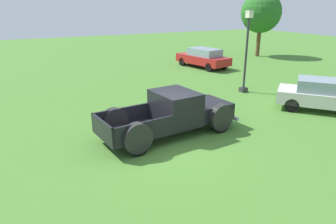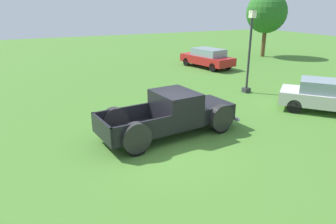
% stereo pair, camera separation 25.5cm
% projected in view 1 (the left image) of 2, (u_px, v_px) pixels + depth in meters
% --- Properties ---
extents(ground_plane, '(80.00, 80.00, 0.00)m').
position_uv_depth(ground_plane, '(170.00, 145.00, 10.96)').
color(ground_plane, '#477A2D').
extents(pickup_truck_foreground, '(2.52, 5.47, 1.62)m').
position_uv_depth(pickup_truck_foreground, '(177.00, 113.00, 11.76)').
color(pickup_truck_foreground, black).
rests_on(pickup_truck_foreground, ground_plane).
extents(sedan_distant_a, '(4.46, 4.13, 1.45)m').
position_uv_depth(sedan_distant_a, '(328.00, 95.00, 14.19)').
color(sedan_distant_a, silver).
rests_on(sedan_distant_a, ground_plane).
extents(sedan_distant_b, '(4.62, 2.58, 1.45)m').
position_uv_depth(sedan_distant_b, '(203.00, 57.00, 24.03)').
color(sedan_distant_b, '#B21E1E').
rests_on(sedan_distant_b, ground_plane).
extents(lamp_post_far, '(0.36, 0.36, 4.41)m').
position_uv_depth(lamp_post_far, '(246.00, 50.00, 16.80)').
color(lamp_post_far, '#2D2D33').
rests_on(lamp_post_far, ground_plane).
extents(oak_tree_center, '(3.60, 3.60, 5.72)m').
position_uv_depth(oak_tree_center, '(261.00, 13.00, 28.24)').
color(oak_tree_center, brown).
rests_on(oak_tree_center, ground_plane).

